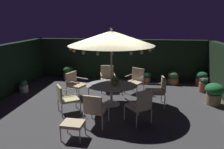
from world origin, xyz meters
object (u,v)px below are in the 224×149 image
Objects in this scene: patio_chair_northeast at (158,89)px; potted_plant_back_right at (203,85)px; patio_dining_table at (111,88)px; patio_chair_east at (136,79)px; potted_plant_back_center at (68,73)px; potted_plant_left_near at (147,77)px; patio_umbrella at (111,38)px; centerpiece_planter at (115,80)px; patio_chair_southwest at (66,97)px; patio_chair_southeast at (107,77)px; potted_plant_right_far at (201,78)px; patio_chair_west at (95,108)px; ottoman_footrest at (73,124)px; patio_chair_north at (140,104)px; patio_chair_south at (75,83)px; potted_plant_back_left at (24,86)px; potted_plant_left_far at (173,78)px; potted_plant_right_near at (214,93)px.

potted_plant_back_right is at bearing 40.48° from patio_chair_northeast.
patio_dining_table is 1.60m from patio_chair_east.
potted_plant_back_center reaches higher than potted_plant_left_near.
patio_dining_table is at bearing 110.33° from patio_umbrella.
patio_umbrella is (0.00, -0.00, 1.71)m from patio_dining_table.
patio_dining_table is 0.34m from centerpiece_planter.
patio_chair_southwest is at bearing -146.59° from patio_umbrella.
patio_chair_northeast is at bearing -35.29° from patio_chair_southeast.
patio_chair_west is at bearing -131.97° from potted_plant_right_far.
patio_chair_north is at bearing 31.58° from ottoman_footrest.
potted_plant_right_far reaches higher than ottoman_footrest.
ottoman_footrest is at bearing -73.73° from patio_chair_south.
centerpiece_planter is at bearing -71.95° from patio_chair_southeast.
potted_plant_back_left is at bearing 168.01° from patio_dining_table.
potted_plant_back_left is at bearing 145.96° from patio_chair_west.
patio_chair_south is 1.47m from patio_chair_southwest.
potted_plant_left_far is at bearing 51.38° from centerpiece_planter.
potted_plant_right_near is at bearing -2.28° from potted_plant_back_left.
potted_plant_back_left is 0.87× the size of potted_plant_left_far.
patio_chair_northeast is 1.08× the size of patio_chair_southwest.
ottoman_footrest is 0.81× the size of potted_plant_back_center.
patio_dining_table is 1.77× the size of patio_chair_east.
potted_plant_left_far is (-1.23, 0.05, -0.03)m from potted_plant_right_far.
patio_chair_southeast reaches higher than potted_plant_right_far.
centerpiece_planter is 0.56× the size of potted_plant_back_right.
ottoman_footrest is 5.45m from potted_plant_left_near.
patio_dining_table reaches higher than potted_plant_back_left.
patio_chair_southeast is at bearing 108.05° from centerpiece_planter.
patio_dining_table is 3.80m from potted_plant_left_far.
patio_chair_north is (0.86, -1.18, -0.32)m from centerpiece_planter.
patio_chair_southwest is 2.95m from potted_plant_back_left.
patio_chair_north reaches higher than potted_plant_back_left.
patio_chair_north reaches higher than patio_dining_table.
potted_plant_back_center is 2.41m from potted_plant_back_left.
patio_umbrella is at bearing 128.66° from patio_chair_north.
patio_chair_north is at bearing -85.72° from patio_chair_east.
patio_chair_southwest is 1.58× the size of potted_plant_left_far.
patio_dining_table is at bearing -48.44° from potted_plant_back_center.
potted_plant_back_right is 1.18× the size of potted_plant_back_left.
potted_plant_back_left is (-3.89, 0.87, -0.65)m from centerpiece_planter.
patio_chair_south is (-1.48, 0.59, -1.75)m from patio_umbrella.
potted_plant_right_far reaches higher than potted_plant_back_right.
potted_plant_back_right reaches higher than potted_plant_left_far.
centerpiece_planter reaches higher than potted_plant_right_near.
patio_chair_south is 5.01m from potted_plant_right_near.
patio_umbrella is 2.73× the size of patio_chair_north.
patio_umbrella is 5.60× the size of potted_plant_back_left.
patio_umbrella reaches higher than potted_plant_left_near.
patio_dining_table is 3.88m from potted_plant_back_center.
patio_chair_north is 1.04× the size of patio_chair_east.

